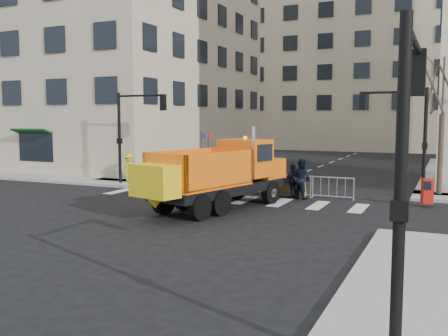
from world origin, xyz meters
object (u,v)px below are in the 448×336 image
at_px(plow_truck, 217,173).
at_px(cop_c, 293,181).
at_px(worker, 129,167).
at_px(cop_a, 267,180).
at_px(newspaper_box, 427,191).
at_px(cop_b, 301,179).

height_order(plow_truck, cop_c, plow_truck).
distance_m(cop_c, worker, 10.66).
bearing_deg(plow_truck, cop_a, 4.75).
bearing_deg(newspaper_box, plow_truck, -172.11).
relative_size(cop_a, newspaper_box, 1.53).
distance_m(cop_a, worker, 9.30).
xyz_separation_m(worker, newspaper_box, (16.69, -1.08, -0.29)).
bearing_deg(cop_c, cop_a, -58.29).
relative_size(plow_truck, cop_a, 5.66).
bearing_deg(worker, cop_a, -45.91).
bearing_deg(worker, newspaper_box, -42.06).
height_order(cop_c, worker, worker).
height_order(cop_a, worker, worker).
xyz_separation_m(cop_c, worker, (-10.59, 1.22, 0.13)).
xyz_separation_m(cop_b, cop_c, (-0.41, 0.00, -0.14)).
bearing_deg(newspaper_box, cop_c, 160.94).
distance_m(cop_b, cop_c, 0.44).
bearing_deg(cop_a, newspaper_box, 149.46).
height_order(plow_truck, worker, plow_truck).
xyz_separation_m(cop_b, newspaper_box, (5.69, 0.14, -0.29)).
height_order(plow_truck, newspaper_box, plow_truck).
bearing_deg(cop_a, cop_c, 148.39).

